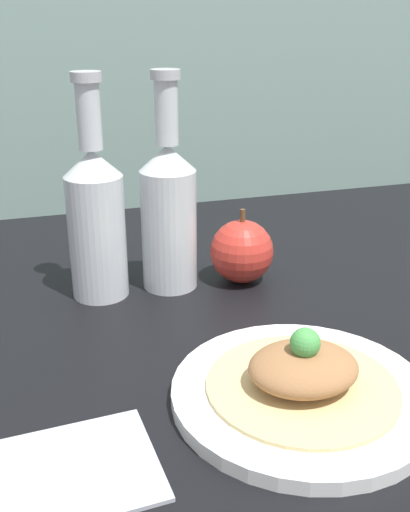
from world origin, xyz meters
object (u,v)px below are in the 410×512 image
plated_food (303,371)px  apple (242,251)px  plate (302,392)px  cider_bottle_right (169,210)px  cider_bottle_left (96,217)px

plated_food → apple: 28.74cm
plate → cider_bottle_right: cider_bottle_right is taller
cider_bottle_right → apple: size_ratio=2.74×
plate → cider_bottle_right: (-5.80, 29.87, 9.98)cm
plate → plated_food: bearing=-63.4°
cider_bottle_left → cider_bottle_right: same height
plated_food → cider_bottle_left: 34.46cm
cider_bottle_left → apple: (19.58, -1.46, -6.49)cm
plate → apple: (4.17, 28.42, 3.49)cm
plated_food → cider_bottle_right: bearing=101.0°
plated_food → cider_bottle_right: cider_bottle_right is taller
cider_bottle_left → cider_bottle_right: size_ratio=1.00×
plated_food → cider_bottle_left: (-15.41, 29.87, 7.60)cm
plate → plated_food: 2.38cm
plated_food → apple: (4.17, 28.42, 1.11)cm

